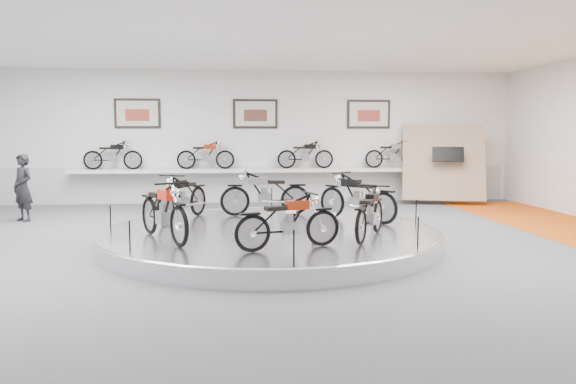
{
  "coord_description": "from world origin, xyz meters",
  "views": [
    {
      "loc": [
        -0.7,
        -10.19,
        2.12
      ],
      "look_at": [
        0.37,
        0.6,
        0.98
      ],
      "focal_mm": 35.0,
      "sensor_mm": 36.0,
      "label": 1
    }
  ],
  "objects": [
    {
      "name": "bike_b",
      "position": [
        0.01,
        2.14,
        0.8
      ],
      "size": [
        1.73,
        0.71,
        0.99
      ],
      "primitive_type": null,
      "rotation": [
        0.0,
        0.0,
        3.21
      ],
      "color": "#A2A3A7",
      "rests_on": "display_platform"
    },
    {
      "name": "shelf_bike_c",
      "position": [
        1.5,
        6.7,
        1.42
      ],
      "size": [
        1.22,
        0.43,
        0.73
      ],
      "primitive_type": null,
      "color": "black",
      "rests_on": "shelf"
    },
    {
      "name": "poster_center",
      "position": [
        0.0,
        6.96,
        2.7
      ],
      "size": [
        1.35,
        0.06,
        0.88
      ],
      "primitive_type": "cube",
      "color": "beige",
      "rests_on": "wall_back"
    },
    {
      "name": "wall_front",
      "position": [
        0.0,
        -7.0,
        2.0
      ],
      "size": [
        16.0,
        0.0,
        16.0
      ],
      "primitive_type": "plane",
      "rotation": [
        -1.57,
        0.0,
        0.0
      ],
      "color": "white",
      "rests_on": "floor"
    },
    {
      "name": "bike_d",
      "position": [
        -1.88,
        -0.62,
        0.81
      ],
      "size": [
        1.35,
        1.83,
        1.03
      ],
      "primitive_type": null,
      "rotation": [
        0.0,
        0.0,
        5.19
      ],
      "color": "red",
      "rests_on": "display_platform"
    },
    {
      "name": "poster_left",
      "position": [
        -3.5,
        6.96,
        2.7
      ],
      "size": [
        1.35,
        0.06,
        0.88
      ],
      "primitive_type": "cube",
      "color": "beige",
      "rests_on": "wall_back"
    },
    {
      "name": "bike_c",
      "position": [
        -1.75,
        1.65,
        0.79
      ],
      "size": [
        1.24,
        1.77,
        0.98
      ],
      "primitive_type": null,
      "rotation": [
        0.0,
        0.0,
        4.28
      ],
      "color": "black",
      "rests_on": "display_platform"
    },
    {
      "name": "display_platform",
      "position": [
        0.0,
        0.3,
        0.15
      ],
      "size": [
        6.4,
        6.4,
        0.3
      ],
      "primitive_type": "cylinder",
      "color": "silver",
      "rests_on": "floor"
    },
    {
      "name": "floor",
      "position": [
        0.0,
        0.0,
        0.0
      ],
      "size": [
        16.0,
        16.0,
        0.0
      ],
      "primitive_type": "plane",
      "color": "#515154",
      "rests_on": "ground"
    },
    {
      "name": "display_panel",
      "position": [
        5.6,
        6.1,
        1.25
      ],
      "size": [
        2.56,
        1.52,
        2.3
      ],
      "primitive_type": "cube",
      "rotation": [
        -0.35,
        0.0,
        -0.26
      ],
      "color": "#93785C",
      "rests_on": "floor"
    },
    {
      "name": "wall_back",
      "position": [
        0.0,
        7.0,
        2.0
      ],
      "size": [
        16.0,
        0.0,
        16.0
      ],
      "primitive_type": "plane",
      "rotation": [
        1.57,
        0.0,
        0.0
      ],
      "color": "white",
      "rests_on": "floor"
    },
    {
      "name": "shelf",
      "position": [
        0.0,
        6.7,
        1.0
      ],
      "size": [
        11.0,
        0.55,
        0.1
      ],
      "primitive_type": "cube",
      "color": "silver",
      "rests_on": "wall_back"
    },
    {
      "name": "bike_f",
      "position": [
        1.65,
        -0.79,
        0.75
      ],
      "size": [
        1.18,
        1.61,
        0.9
      ],
      "primitive_type": null,
      "rotation": [
        0.0,
        0.0,
        7.38
      ],
      "color": "black",
      "rests_on": "display_platform"
    },
    {
      "name": "dado_band",
      "position": [
        0.0,
        6.98,
        0.55
      ],
      "size": [
        15.68,
        0.04,
        1.1
      ],
      "primitive_type": "cube",
      "color": "#BCBCBA",
      "rests_on": "floor"
    },
    {
      "name": "ceiling",
      "position": [
        0.0,
        0.0,
        4.0
      ],
      "size": [
        16.0,
        16.0,
        0.0
      ],
      "primitive_type": "plane",
      "rotation": [
        3.14,
        0.0,
        0.0
      ],
      "color": "white",
      "rests_on": "wall_back"
    },
    {
      "name": "bike_a",
      "position": [
        1.86,
        1.16,
        0.8
      ],
      "size": [
        1.54,
        1.71,
        1.0
      ],
      "primitive_type": null,
      "rotation": [
        0.0,
        0.0,
        2.25
      ],
      "color": "black",
      "rests_on": "display_platform"
    },
    {
      "name": "platform_rim",
      "position": [
        0.0,
        0.3,
        0.27
      ],
      "size": [
        6.4,
        6.4,
        0.1
      ],
      "primitive_type": "torus",
      "color": "#B2B2BA",
      "rests_on": "display_platform"
    },
    {
      "name": "bike_e",
      "position": [
        0.16,
        -1.54,
        0.74
      ],
      "size": [
        1.6,
        0.97,
        0.89
      ],
      "primitive_type": null,
      "rotation": [
        0.0,
        0.0,
        6.6
      ],
      "color": "maroon",
      "rests_on": "display_platform"
    },
    {
      "name": "visitor",
      "position": [
        -5.72,
        3.77,
        0.81
      ],
      "size": [
        0.71,
        0.67,
        1.63
      ],
      "primitive_type": "imported",
      "rotation": [
        0.0,
        0.0,
        -0.66
      ],
      "color": "black",
      "rests_on": "floor"
    },
    {
      "name": "shelf_bike_d",
      "position": [
        4.2,
        6.7,
        1.42
      ],
      "size": [
        1.22,
        0.43,
        0.73
      ],
      "primitive_type": null,
      "color": "#A2A3A7",
      "rests_on": "shelf"
    },
    {
      "name": "shelf_bike_b",
      "position": [
        -1.5,
        6.7,
        1.42
      ],
      "size": [
        1.22,
        0.43,
        0.73
      ],
      "primitive_type": null,
      "color": "maroon",
      "rests_on": "shelf"
    },
    {
      "name": "shelf_bike_a",
      "position": [
        -4.2,
        6.7,
        1.42
      ],
      "size": [
        1.22,
        0.43,
        0.73
      ],
      "primitive_type": null,
      "color": "black",
      "rests_on": "shelf"
    },
    {
      "name": "poster_right",
      "position": [
        3.5,
        6.96,
        2.7
      ],
      "size": [
        1.35,
        0.06,
        0.88
      ],
      "primitive_type": "cube",
      "color": "beige",
      "rests_on": "wall_back"
    }
  ]
}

